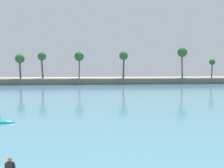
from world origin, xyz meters
The scene contains 2 objects.
sea centered at (0.00, 64.96, 0.03)m, with size 220.00×110.11×0.06m, color teal.
palm_headland centered at (-0.26, 80.07, 1.83)m, with size 109.89×6.00×11.72m.
Camera 1 is at (0.15, -3.66, 6.07)m, focal length 42.87 mm.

